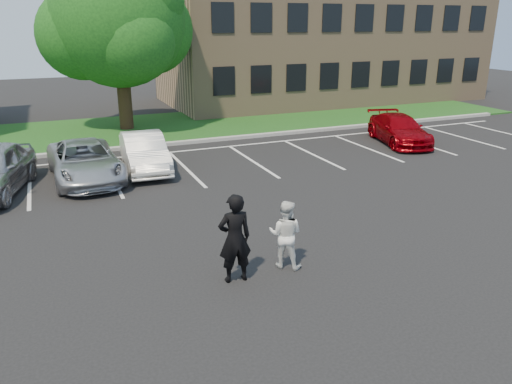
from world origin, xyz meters
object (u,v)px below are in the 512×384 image
(office_building, at_px, (322,40))
(car_red_compact, at_px, (399,129))
(man_black_suit, at_px, (235,238))
(car_white_sedan, at_px, (144,152))
(tree, at_px, (120,23))
(man_white_shirt, at_px, (285,234))
(car_silver_minivan, at_px, (85,161))

(office_building, relative_size, car_red_compact, 5.01)
(man_black_suit, distance_m, car_white_sedan, 9.43)
(tree, bearing_deg, office_building, 20.73)
(man_white_shirt, relative_size, car_red_compact, 0.36)
(car_silver_minivan, relative_size, car_white_sedan, 1.16)
(man_black_suit, height_order, man_white_shirt, man_black_suit)
(office_building, relative_size, car_white_sedan, 5.25)
(tree, xyz_separation_m, car_white_sedan, (-0.67, -7.97, -4.65))
(car_white_sedan, bearing_deg, car_silver_minivan, -166.33)
(man_white_shirt, distance_m, car_white_sedan, 9.37)
(man_white_shirt, xyz_separation_m, car_silver_minivan, (-3.64, 8.84, -0.13))
(tree, distance_m, car_red_compact, 14.57)
(office_building, xyz_separation_m, man_white_shirt, (-14.05, -22.83, -3.35))
(car_white_sedan, height_order, car_red_compact, car_white_sedan)
(office_building, relative_size, man_white_shirt, 13.79)
(office_building, distance_m, man_black_suit, 27.83)
(man_black_suit, bearing_deg, car_white_sedan, -87.32)
(man_black_suit, relative_size, man_white_shirt, 1.24)
(car_silver_minivan, bearing_deg, man_white_shirt, -70.47)
(car_red_compact, bearing_deg, man_white_shirt, -124.02)
(man_black_suit, relative_size, car_white_sedan, 0.47)
(office_building, height_order, man_white_shirt, office_building)
(office_building, height_order, car_silver_minivan, office_building)
(man_white_shirt, bearing_deg, car_red_compact, -100.06)
(car_silver_minivan, height_order, car_red_compact, car_silver_minivan)
(office_building, bearing_deg, tree, -159.27)
(car_silver_minivan, distance_m, car_white_sedan, 2.24)
(car_red_compact, bearing_deg, car_silver_minivan, -164.27)
(office_building, xyz_separation_m, car_silver_minivan, (-17.68, -13.99, -3.47))
(man_white_shirt, distance_m, car_red_compact, 13.78)
(man_black_suit, bearing_deg, tree, -89.90)
(office_building, bearing_deg, man_white_shirt, -121.60)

